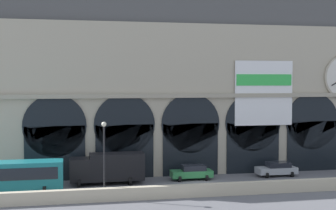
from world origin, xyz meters
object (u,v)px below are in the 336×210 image
at_px(box_truck_midwest, 108,167).
at_px(car_mideast, 277,169).
at_px(bus_west, 2,176).
at_px(street_lamp_quayside, 104,150).
at_px(car_center, 192,172).

distance_m(box_truck_midwest, car_mideast, 18.59).
height_order(bus_west, box_truck_midwest, box_truck_midwest).
bearing_deg(box_truck_midwest, car_mideast, 1.03).
distance_m(bus_west, street_lamp_quayside, 9.98).
bearing_deg(bus_west, street_lamp_quayside, -18.85).
bearing_deg(car_mideast, bus_west, -173.03).
height_order(car_mideast, street_lamp_quayside, street_lamp_quayside).
height_order(box_truck_midwest, street_lamp_quayside, street_lamp_quayside).
xyz_separation_m(box_truck_midwest, street_lamp_quayside, (-0.80, -6.26, 2.71)).
distance_m(box_truck_midwest, street_lamp_quayside, 6.87).
height_order(bus_west, street_lamp_quayside, street_lamp_quayside).
xyz_separation_m(box_truck_midwest, car_mideast, (18.57, 0.33, -0.90)).
xyz_separation_m(car_center, street_lamp_quayside, (-9.72, -6.62, 3.61)).
height_order(car_center, car_mideast, same).
distance_m(bus_west, car_center, 19.18).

